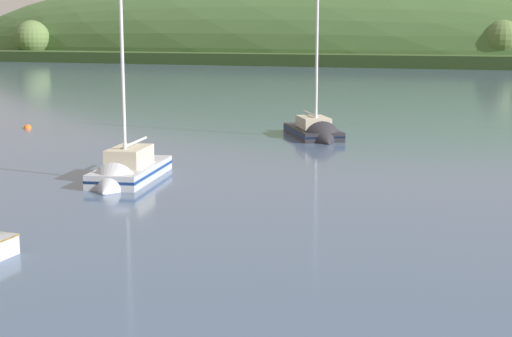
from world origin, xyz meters
TOP-DOWN VIEW (x-y plane):
  - far_shoreline_hill at (-67.47, 267.86)m, footprint 456.04×109.71m
  - sailboat_near_mooring at (-9.19, 69.05)m, footprint 8.04×9.59m
  - sailboat_midwater_white at (-12.82, 45.85)m, footprint 5.19×9.38m
  - mooring_buoy_midchannel at (-36.45, 64.53)m, footprint 0.75×0.75m

SIDE VIEW (x-z plane):
  - mooring_buoy_midchannel at x=-36.45m, z-range -0.41..0.42m
  - far_shoreline_hill at x=-67.47m, z-range -33.63..33.82m
  - sailboat_near_mooring at x=-9.19m, z-range -6.91..7.45m
  - sailboat_midwater_white at x=-12.82m, z-range -6.80..7.45m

